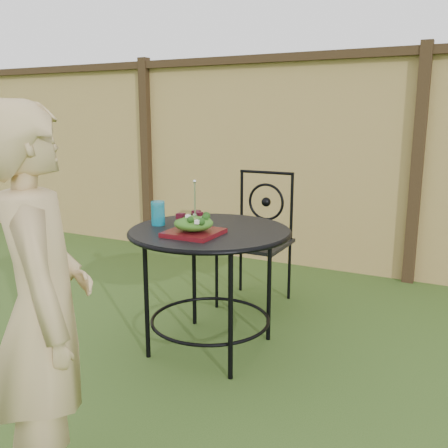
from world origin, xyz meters
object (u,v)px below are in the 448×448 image
Objects in this scene: patio_chair at (257,235)px; patio_table at (210,253)px; salad_plate at (194,233)px; diner at (43,312)px.

patio_table is at bearing -85.57° from patio_chair.
salad_plate is at bearing -93.38° from patio_table.
patio_table is at bearing -44.40° from diner.
diner is at bearing -86.74° from salad_plate.
patio_table is 0.22m from salad_plate.
diner is at bearing -86.78° from patio_chair.
patio_chair is 2.12m from diner.
patio_chair is at bearing 94.43° from patio_table.
salad_plate reaches higher than patio_table.
patio_chair is at bearing 93.17° from salad_plate.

